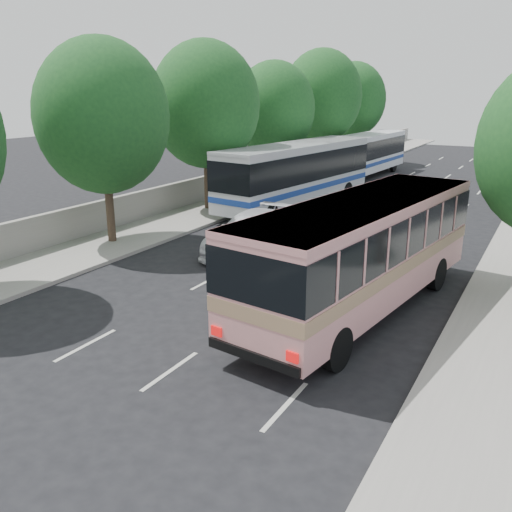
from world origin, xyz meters
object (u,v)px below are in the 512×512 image
Objects in this scene: pink_bus at (363,244)px; white_pickup at (252,233)px; tour_coach_rear at (367,151)px; pink_taxi at (298,238)px; tour_coach_front at (297,170)px.

pink_bus reaches higher than white_pickup.
white_pickup is (-6.19, 4.00, -1.37)m from pink_bus.
tour_coach_rear is (-8.66, 26.87, -0.21)m from pink_bus.
white_pickup is 23.03m from tour_coach_rear.
white_pickup is at bearing -168.21° from pink_taxi.
pink_bus reaches higher than tour_coach_rear.
white_pickup reaches higher than pink_taxi.
tour_coach_front reaches higher than pink_taxi.
white_pickup is at bearing 154.96° from pink_bus.
tour_coach_front is (-2.16, 9.05, 1.41)m from white_pickup.
pink_taxi is at bearing -56.79° from tour_coach_front.
pink_taxi is at bearing 14.68° from white_pickup.
pink_bus is 1.02× the size of tour_coach_rear.
tour_coach_front reaches higher than white_pickup.
white_pickup is 9.41m from tour_coach_front.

